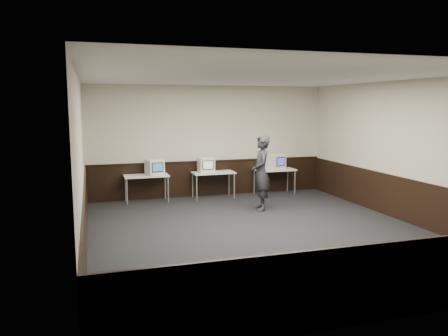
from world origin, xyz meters
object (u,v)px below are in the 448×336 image
(desk_center, at_px, (213,174))
(person, at_px, (261,173))
(desk_left, at_px, (146,178))
(desk_right, at_px, (275,171))
(emac_left, at_px, (155,167))
(emac_right, at_px, (276,161))
(emac_center, at_px, (206,165))

(desk_center, xyz_separation_m, person, (0.76, -1.76, 0.27))
(desk_center, bearing_deg, desk_left, 180.00)
(desk_center, relative_size, person, 0.63)
(desk_right, distance_m, emac_left, 3.59)
(person, bearing_deg, emac_right, 159.54)
(desk_left, xyz_separation_m, emac_left, (0.22, -0.05, 0.29))
(desk_left, xyz_separation_m, desk_center, (1.90, 0.00, 0.00))
(desk_left, xyz_separation_m, person, (2.66, -1.76, 0.27))
(desk_left, bearing_deg, emac_center, 0.01)
(desk_left, bearing_deg, desk_right, 0.00)
(emac_left, bearing_deg, emac_center, -10.64)
(emac_left, relative_size, emac_right, 0.93)
(emac_left, bearing_deg, desk_right, -11.78)
(emac_left, relative_size, emac_center, 1.15)
(desk_center, distance_m, emac_left, 1.70)
(desk_center, xyz_separation_m, emac_left, (-1.68, -0.05, 0.29))
(emac_center, bearing_deg, person, -61.17)
(emac_left, height_order, emac_center, emac_left)
(desk_right, distance_m, person, 2.11)
(desk_right, height_order, emac_center, emac_center)
(desk_left, height_order, emac_left, emac_left)
(emac_left, xyz_separation_m, emac_right, (3.63, 0.09, 0.01))
(desk_right, bearing_deg, desk_center, 180.00)
(emac_center, distance_m, person, 2.01)
(desk_center, height_order, emac_left, emac_left)
(emac_left, xyz_separation_m, emac_center, (1.46, 0.05, -0.00))
(desk_right, xyz_separation_m, emac_center, (-2.12, 0.00, 0.28))
(desk_right, xyz_separation_m, emac_left, (-3.58, -0.05, 0.29))
(emac_center, bearing_deg, emac_right, 0.87)
(desk_left, bearing_deg, emac_right, 0.58)
(emac_right, relative_size, person, 0.30)
(desk_left, distance_m, emac_right, 3.86)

